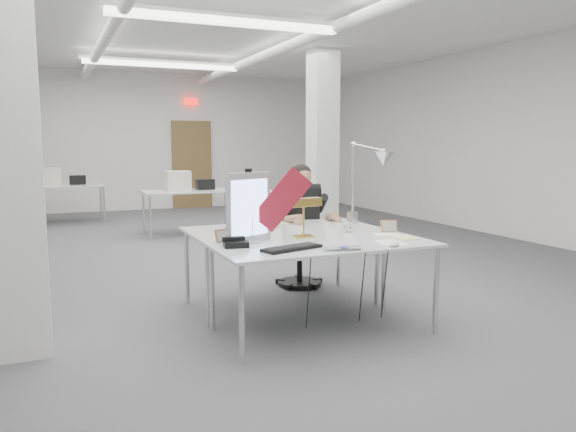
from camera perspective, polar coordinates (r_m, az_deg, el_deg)
name	(u,v)px	position (r m, az deg, el deg)	size (l,w,h in m)	color
room_shell	(230,133)	(6.98, -5.93, 8.44)	(10.04, 14.04, 3.24)	#464648
desk_main	(324,245)	(4.60, 3.65, -2.91)	(1.80, 0.90, 0.03)	silver
desk_second	(281,229)	(5.40, -0.67, -1.34)	(1.80, 0.90, 0.03)	silver
bg_desk_a	(190,191)	(9.83, -9.94, 2.50)	(1.60, 0.80, 0.03)	silver
bg_desk_b	(62,186)	(11.76, -22.01, 2.86)	(1.60, 0.80, 0.03)	silver
office_chair	(300,241)	(6.16, 1.19, -2.55)	(0.49, 0.49, 1.00)	black
seated_person	(302,205)	(6.05, 1.40, 1.10)	(0.45, 0.56, 0.84)	black
monitor	(249,207)	(4.59, -4.01, 0.87)	(0.46, 0.05, 0.58)	#B3B3B8
pennant	(282,200)	(4.65, -0.59, 1.69)	(0.53, 0.01, 0.22)	maroon
keyboard	(292,248)	(4.30, 0.40, -3.28)	(0.49, 0.16, 0.02)	black
laptop	(344,249)	(4.27, 5.70, -3.39)	(0.30, 0.19, 0.02)	#A5A4A9
mouse	(394,245)	(4.49, 10.76, -2.88)	(0.09, 0.06, 0.03)	silver
bankers_lamp	(304,220)	(4.82, 1.59, -0.38)	(0.28, 0.11, 0.31)	#C68A3E
desk_phone	(236,244)	(4.43, -5.31, -2.83)	(0.19, 0.17, 0.05)	black
picture_frame_left	(222,235)	(4.66, -6.73, -1.98)	(0.14, 0.01, 0.11)	#9E6B44
picture_frame_right	(389,226)	(5.18, 10.19, -1.05)	(0.15, 0.01, 0.12)	#B87C4F
desk_clock	(349,227)	(5.16, 6.22, -1.10)	(0.10, 0.10, 0.03)	#A3A3A7
paper_stack_a	(391,243)	(4.66, 10.43, -2.69)	(0.19, 0.27, 0.01)	silver
paper_stack_b	(405,237)	(4.94, 11.78, -2.14)	(0.17, 0.24, 0.01)	#E4D488
paper_stack_c	(386,234)	(5.07, 9.93, -1.85)	(0.22, 0.15, 0.01)	white
beige_monitor	(257,210)	(5.40, -3.22, 0.66)	(0.37, 0.35, 0.35)	beige
architect_lamp	(366,181)	(5.49, 7.92, 3.58)	(0.24, 0.70, 0.90)	#B7B8BC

